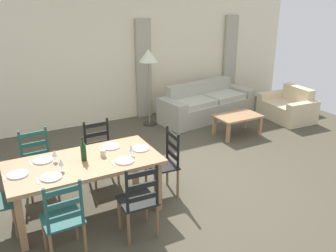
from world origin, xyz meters
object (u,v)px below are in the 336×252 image
(wine_glass_far_left, at_px, (54,154))
(coffee_table, at_px, (238,118))
(dining_chair_head_east, at_px, (165,163))
(wine_glass_near_left, at_px, (61,163))
(dining_chair_near_left, at_px, (63,219))
(wine_glass_near_right, at_px, (131,148))
(coffee_cup_primary, at_px, (103,153))
(wine_bottle, at_px, (83,152))
(dining_chair_far_left, at_px, (38,163))
(couch, at_px, (206,105))
(dining_chair_near_right, at_px, (139,200))
(dining_table, at_px, (84,167))
(standing_lamp, at_px, (148,60))
(armchair_upholstered, at_px, (289,108))
(dining_chair_far_right, at_px, (100,152))

(wine_glass_far_left, height_order, coffee_table, wine_glass_far_left)
(dining_chair_head_east, relative_size, wine_glass_near_left, 5.96)
(dining_chair_near_left, relative_size, wine_glass_far_left, 5.96)
(wine_glass_near_right, bearing_deg, dining_chair_near_left, -150.85)
(coffee_cup_primary, bearing_deg, dining_chair_near_left, -133.93)
(dining_chair_near_left, distance_m, dining_chair_head_east, 1.72)
(wine_glass_far_left, bearing_deg, wine_bottle, -22.54)
(dining_chair_far_left, height_order, couch, dining_chair_far_left)
(dining_chair_near_right, xyz_separation_m, wine_glass_near_right, (0.18, 0.62, 0.38))
(wine_glass_near_left, bearing_deg, couch, 34.36)
(wine_bottle, distance_m, wine_glass_near_right, 0.60)
(dining_table, xyz_separation_m, wine_glass_near_left, (-0.30, -0.14, 0.20))
(dining_chair_near_left, relative_size, dining_chair_far_left, 1.00)
(wine_bottle, height_order, coffee_cup_primary, wine_bottle)
(dining_chair_near_right, height_order, wine_glass_far_left, dining_chair_near_right)
(dining_chair_near_right, height_order, wine_glass_near_left, dining_chair_near_right)
(wine_glass_near_right, relative_size, coffee_table, 0.18)
(dining_chair_head_east, distance_m, standing_lamp, 3.04)
(dining_chair_near_left, xyz_separation_m, standing_lamp, (2.62, 3.38, 0.93))
(armchair_upholstered, bearing_deg, dining_chair_far_left, -172.73)
(wine_glass_near_left, xyz_separation_m, coffee_cup_primary, (0.57, 0.16, -0.07))
(dining_chair_far_right, height_order, armchair_upholstered, dining_chair_far_right)
(dining_chair_far_right, bearing_deg, wine_glass_far_left, -142.66)
(dining_chair_far_right, distance_m, wine_glass_far_left, 1.03)
(coffee_cup_primary, bearing_deg, standing_lamp, 54.11)
(dining_chair_near_left, bearing_deg, dining_chair_far_left, 90.03)
(couch, bearing_deg, wine_glass_far_left, -148.83)
(dining_table, height_order, standing_lamp, standing_lamp)
(dining_chair_near_left, distance_m, wine_bottle, 0.96)
(dining_chair_far_right, distance_m, wine_bottle, 0.92)
(dining_chair_near_left, relative_size, wine_bottle, 3.04)
(dining_chair_far_right, relative_size, wine_glass_near_left, 5.96)
(dining_chair_near_left, height_order, couch, dining_chair_near_left)
(wine_glass_far_left, height_order, couch, wine_glass_far_left)
(wine_glass_near_right, distance_m, coffee_cup_primary, 0.37)
(dining_chair_head_east, xyz_separation_m, wine_glass_near_right, (-0.54, -0.10, 0.38))
(armchair_upholstered, bearing_deg, coffee_table, -171.63)
(dining_chair_far_right, relative_size, couch, 0.41)
(dining_chair_far_right, xyz_separation_m, standing_lamp, (1.73, 1.92, 0.93))
(wine_glass_far_left, distance_m, coffee_cup_primary, 0.60)
(dining_table, xyz_separation_m, dining_chair_far_left, (-0.45, 0.79, -0.19))
(wine_glass_near_right, bearing_deg, dining_table, 166.69)
(armchair_upholstered, bearing_deg, dining_chair_far_right, -170.72)
(dining_chair_near_right, relative_size, armchair_upholstered, 0.80)
(dining_chair_near_left, distance_m, standing_lamp, 4.38)
(dining_table, xyz_separation_m, dining_chair_head_east, (1.13, -0.04, -0.19))
(dining_chair_near_left, distance_m, armchair_upholstered, 6.02)
(dining_chair_far_left, bearing_deg, coffee_table, 6.80)
(wine_glass_near_left, bearing_deg, dining_chair_far_left, 98.96)
(couch, bearing_deg, coffee_table, -92.03)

